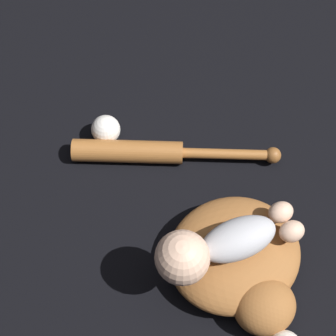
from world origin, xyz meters
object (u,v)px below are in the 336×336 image
Objects in this scene: baseball_glove at (239,262)px; baseball at (106,129)px; baseball_bat at (150,152)px; baby_figure at (214,247)px.

baseball_glove reaches higher than baseball.
baby_figure is at bearing 69.09° from baseball_bat.
baseball_bat is (-0.12, -0.31, -0.12)m from baby_figure.
baseball is (0.03, -0.13, 0.01)m from baseball_bat.
baby_figure reaches higher than baseball_glove.
baby_figure is at bearing -43.84° from baseball_glove.
baseball_bat is (-0.07, -0.36, -0.02)m from baseball_glove.
baby_figure reaches higher than baseball.
baby_figure is 0.80× the size of baseball_bat.
baseball is at bearing -94.65° from baseball_glove.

